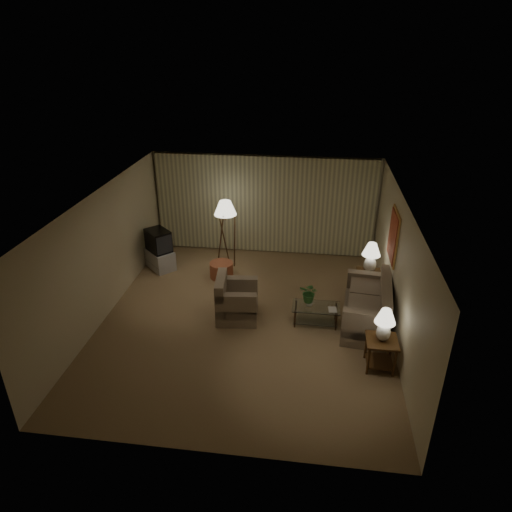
{
  "coord_description": "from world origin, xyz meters",
  "views": [
    {
      "loc": [
        1.29,
        -8.08,
        5.52
      ],
      "look_at": [
        0.14,
        0.6,
        1.22
      ],
      "focal_mm": 32.0,
      "sensor_mm": 36.0,
      "label": 1
    }
  ],
  "objects": [
    {
      "name": "ground",
      "position": [
        0.0,
        0.0,
        0.0
      ],
      "size": [
        7.0,
        7.0,
        0.0
      ],
      "primitive_type": "plane",
      "color": "olive",
      "rests_on": "ground"
    },
    {
      "name": "book",
      "position": [
        1.73,
        -0.07,
        0.42
      ],
      "size": [
        0.18,
        0.24,
        0.02
      ],
      "primitive_type": "imported",
      "rotation": [
        0.0,
        0.0,
        0.06
      ],
      "color": "olive",
      "rests_on": "coffee_table"
    },
    {
      "name": "floor_lamp",
      "position": [
        -0.89,
        2.5,
        0.92
      ],
      "size": [
        0.57,
        0.57,
        1.75
      ],
      "color": "#3B2110",
      "rests_on": "ground"
    },
    {
      "name": "coffee_table",
      "position": [
        1.48,
        0.03,
        0.27
      ],
      "size": [
        0.98,
        0.54,
        0.41
      ],
      "color": "silver",
      "rests_on": "ground"
    },
    {
      "name": "flowers",
      "position": [
        1.33,
        0.03,
        0.78
      ],
      "size": [
        0.49,
        0.46,
        0.43
      ],
      "primitive_type": "imported",
      "rotation": [
        0.0,
        0.0,
        -0.42
      ],
      "color": "#377A36",
      "rests_on": "vase"
    },
    {
      "name": "room_shell",
      "position": [
        0.02,
        1.51,
        1.75
      ],
      "size": [
        6.04,
        7.02,
        2.72
      ],
      "color": "beige",
      "rests_on": "ground"
    },
    {
      "name": "tv_cabinet",
      "position": [
        -2.55,
        2.04,
        0.25
      ],
      "size": [
        1.29,
        1.29,
        0.5
      ],
      "primitive_type": "cube",
      "rotation": [
        0.0,
        0.0,
        -0.77
      ],
      "color": "#B0B0B2",
      "rests_on": "ground"
    },
    {
      "name": "sofa",
      "position": [
        2.5,
        0.13,
        0.4
      ],
      "size": [
        1.99,
        1.28,
        0.8
      ],
      "rotation": [
        0.0,
        0.0,
        -1.68
      ],
      "color": "gray",
      "rests_on": "ground"
    },
    {
      "name": "side_table_near",
      "position": [
        2.65,
        -1.22,
        0.41
      ],
      "size": [
        0.56,
        0.56,
        0.6
      ],
      "color": "#3B2110",
      "rests_on": "ground"
    },
    {
      "name": "table_lamp_near",
      "position": [
        2.65,
        -1.22,
        0.98
      ],
      "size": [
        0.37,
        0.37,
        0.64
      ],
      "color": "silver",
      "rests_on": "side_table_near"
    },
    {
      "name": "side_table_far",
      "position": [
        2.65,
        1.38,
        0.41
      ],
      "size": [
        0.55,
        0.46,
        0.6
      ],
      "color": "#3B2110",
      "rests_on": "ground"
    },
    {
      "name": "ottoman",
      "position": [
        -0.88,
        1.77,
        0.19
      ],
      "size": [
        0.63,
        0.63,
        0.39
      ],
      "primitive_type": "cylinder",
      "rotation": [
        0.0,
        0.0,
        0.08
      ],
      "color": "#AC5A3A",
      "rests_on": "ground"
    },
    {
      "name": "table_lamp_far",
      "position": [
        2.65,
        1.38,
        1.02
      ],
      "size": [
        0.41,
        0.41,
        0.71
      ],
      "color": "silver",
      "rests_on": "side_table_far"
    },
    {
      "name": "vase",
      "position": [
        1.33,
        0.03,
        0.49
      ],
      "size": [
        0.16,
        0.16,
        0.15
      ],
      "primitive_type": "imported",
      "rotation": [
        0.0,
        0.0,
        0.09
      ],
      "color": "white",
      "rests_on": "coffee_table"
    },
    {
      "name": "crt_tv",
      "position": [
        -2.55,
        2.04,
        0.78
      ],
      "size": [
        1.11,
        1.11,
        0.55
      ],
      "primitive_type": "cube",
      "rotation": [
        0.0,
        0.0,
        -0.77
      ],
      "color": "black",
      "rests_on": "tv_cabinet"
    },
    {
      "name": "armchair",
      "position": [
        -0.19,
        0.06,
        0.38
      ],
      "size": [
        1.07,
        1.03,
        0.76
      ],
      "rotation": [
        0.0,
        0.0,
        1.67
      ],
      "color": "gray",
      "rests_on": "ground"
    }
  ]
}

